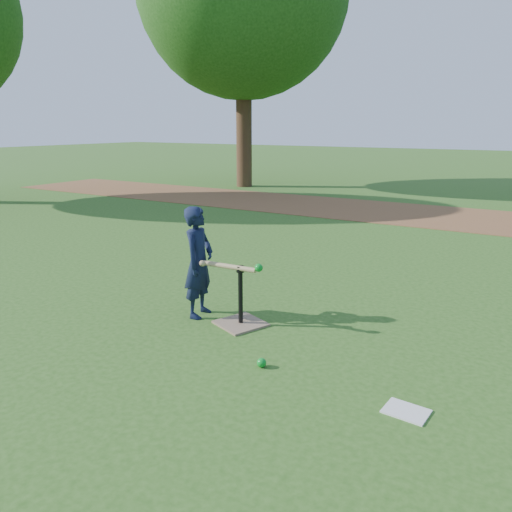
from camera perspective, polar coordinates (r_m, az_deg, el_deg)
The scene contains 7 objects.
ground at distance 5.14m, azimuth -4.54°, elevation -7.69°, with size 80.00×80.00×0.00m, color #285116.
dirt_strip at distance 11.85m, azimuth 17.07°, elevation 4.65°, with size 24.00×3.00×0.01m, color brown.
child at distance 5.19m, azimuth -6.57°, elevation -0.71°, with size 0.42×0.28×1.16m, color black.
wiffle_ball_ground at distance 4.25m, azimuth 0.64°, elevation -12.10°, with size 0.08×0.08×0.08m, color #0C8A23.
clipboard at distance 3.83m, azimuth 16.78°, elevation -16.63°, with size 0.30×0.23×0.01m, color silver.
batting_tee at distance 5.06m, azimuth -1.77°, elevation -6.67°, with size 0.56×0.56×0.61m.
swing_action at distance 4.93m, azimuth -2.74°, elevation -1.20°, with size 0.71×0.12×0.11m.
Camera 1 is at (2.79, -3.85, 1.96)m, focal length 35.00 mm.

